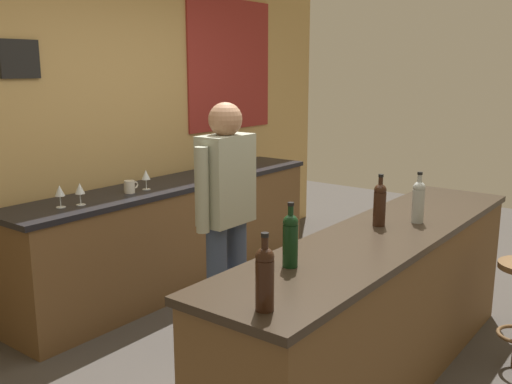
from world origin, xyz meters
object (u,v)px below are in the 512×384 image
(wine_glass_a, at_px, (60,192))
(wine_glass_d, at_px, (250,156))
(wine_bottle_c, at_px, (380,203))
(wine_bottle_d, at_px, (418,200))
(wine_glass_c, at_px, (146,176))
(wine_glass_e, at_px, (253,153))
(wine_bottle_b, at_px, (290,238))
(wine_glass_b, at_px, (80,189))
(coffee_mug, at_px, (130,187))
(bartender, at_px, (226,211))
(wine_bottle_a, at_px, (265,276))

(wine_glass_a, relative_size, wine_glass_d, 1.00)
(wine_bottle_c, xyz_separation_m, wine_bottle_d, (0.21, -0.15, 0.00))
(wine_glass_c, xyz_separation_m, wine_glass_e, (1.45, 0.08, 0.00))
(wine_bottle_b, height_order, wine_glass_d, wine_bottle_b)
(wine_glass_c, height_order, wine_glass_d, same)
(wine_bottle_d, relative_size, wine_glass_b, 1.97)
(coffee_mug, bearing_deg, wine_glass_e, 2.43)
(wine_glass_a, bearing_deg, wine_bottle_c, -67.09)
(wine_bottle_d, height_order, wine_glass_d, wine_bottle_d)
(bartender, height_order, wine_bottle_c, bartender)
(wine_bottle_b, relative_size, wine_glass_a, 1.97)
(bartender, height_order, wine_glass_a, bartender)
(wine_bottle_c, relative_size, wine_glass_c, 1.97)
(bartender, height_order, coffee_mug, bartender)
(wine_bottle_a, bearing_deg, wine_glass_c, 58.36)
(wine_bottle_a, distance_m, wine_bottle_d, 1.57)
(wine_bottle_b, distance_m, coffee_mug, 2.03)
(wine_glass_c, bearing_deg, wine_glass_b, -177.34)
(wine_bottle_b, xyz_separation_m, wine_glass_c, (0.83, 1.90, -0.05))
(wine_glass_e, bearing_deg, wine_bottle_d, -118.61)
(coffee_mug, bearing_deg, wine_glass_d, -1.06)
(wine_bottle_c, height_order, wine_glass_b, wine_bottle_c)
(wine_glass_b, height_order, wine_glass_e, same)
(wine_glass_b, xyz_separation_m, wine_glass_c, (0.62, 0.03, 0.00))
(wine_glass_c, bearing_deg, coffee_mug, 177.03)
(wine_glass_a, bearing_deg, wine_glass_c, -1.46)
(wine_glass_b, xyz_separation_m, coffee_mug, (0.47, 0.04, -0.06))
(wine_bottle_b, xyz_separation_m, wine_glass_a, (0.08, 1.92, -0.05))
(bartender, relative_size, wine_bottle_a, 5.29)
(wine_glass_c, relative_size, wine_glass_e, 1.00)
(wine_bottle_a, bearing_deg, wine_glass_d, 38.92)
(wine_bottle_c, height_order, coffee_mug, wine_bottle_c)
(wine_glass_b, distance_m, wine_glass_c, 0.62)
(wine_glass_e, xyz_separation_m, coffee_mug, (-1.60, -0.07, -0.06))
(wine_bottle_c, xyz_separation_m, wine_glass_a, (-0.82, 1.94, -0.05))
(bartender, height_order, wine_bottle_a, bartender)
(wine_glass_d, bearing_deg, wine_glass_b, -179.69)
(wine_bottle_d, bearing_deg, wine_bottle_a, -178.94)
(wine_glass_d, relative_size, wine_glass_e, 1.00)
(wine_bottle_b, bearing_deg, wine_glass_d, 41.72)
(wine_bottle_d, height_order, wine_glass_a, wine_bottle_d)
(wine_glass_d, bearing_deg, wine_glass_e, 30.08)
(wine_bottle_c, bearing_deg, wine_bottle_b, 178.86)
(wine_bottle_c, xyz_separation_m, coffee_mug, (-0.23, 1.93, -0.11))
(wine_bottle_d, bearing_deg, wine_glass_c, 97.60)
(wine_bottle_c, bearing_deg, bartender, 110.26)
(wine_bottle_a, height_order, wine_glass_c, wine_bottle_a)
(wine_bottle_b, bearing_deg, wine_glass_b, 83.74)
(wine_glass_d, bearing_deg, wine_glass_c, 179.17)
(wine_glass_c, bearing_deg, wine_bottle_d, -82.40)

